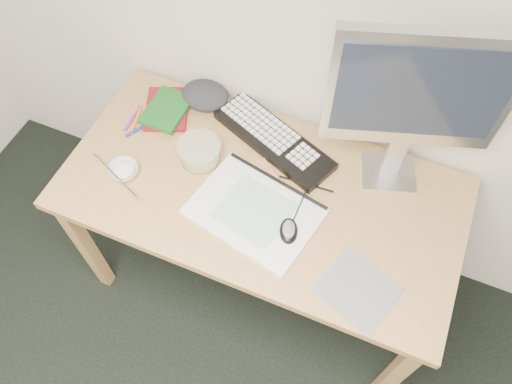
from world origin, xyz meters
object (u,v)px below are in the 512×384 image
at_px(sketchpad, 254,211).
at_px(rice_bowl, 124,171).
at_px(desk, 260,203).
at_px(keyboard, 274,140).
at_px(monitor, 418,96).

relative_size(sketchpad, rice_bowl, 3.90).
relative_size(desk, keyboard, 2.86).
relative_size(keyboard, rice_bowl, 4.58).
height_order(sketchpad, keyboard, keyboard).
xyz_separation_m(desk, keyboard, (-0.04, 0.21, 0.10)).
distance_m(sketchpad, monitor, 0.63).
bearing_deg(monitor, sketchpad, -156.02).
distance_m(desk, monitor, 0.66).
bearing_deg(desk, rice_bowl, -165.83).
bearing_deg(keyboard, desk, -57.84).
distance_m(sketchpad, keyboard, 0.31).
bearing_deg(rice_bowl, desk, 14.17).
bearing_deg(rice_bowl, keyboard, 37.37).
bearing_deg(monitor, keyboard, 166.60).
height_order(desk, sketchpad, sketchpad).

